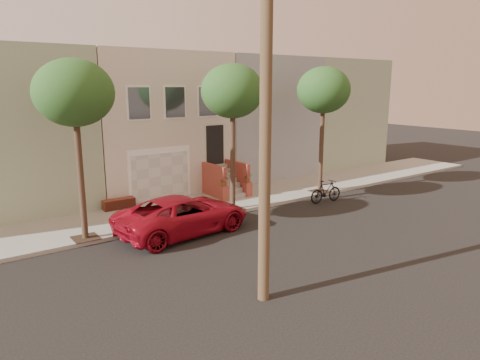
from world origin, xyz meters
TOP-DOWN VIEW (x-y plane):
  - ground at (0.00, 0.00)m, footprint 90.00×90.00m
  - sidewalk at (0.00, 5.35)m, footprint 40.00×3.70m
  - house_row at (0.00, 11.19)m, footprint 33.10×11.70m
  - tree_left at (-5.50, 3.90)m, footprint 2.70×2.57m
  - tree_mid at (1.00, 3.90)m, footprint 2.70×2.57m
  - tree_right at (6.50, 3.90)m, footprint 2.70×2.57m
  - pickup_truck at (-2.15, 2.69)m, footprint 5.46×2.89m
  - motorcycle at (5.56, 2.60)m, footprint 1.86×0.69m

SIDE VIEW (x-z plane):
  - ground at x=0.00m, z-range 0.00..0.00m
  - sidewalk at x=0.00m, z-range 0.00..0.15m
  - motorcycle at x=5.56m, z-range 0.00..1.09m
  - pickup_truck at x=-2.15m, z-range 0.00..1.46m
  - house_row at x=0.00m, z-range 0.14..7.14m
  - tree_left at x=-5.50m, z-range 2.11..8.41m
  - tree_mid at x=1.00m, z-range 2.11..8.41m
  - tree_right at x=6.50m, z-range 2.11..8.41m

